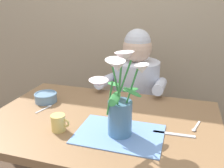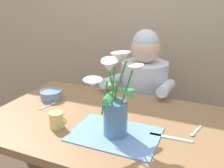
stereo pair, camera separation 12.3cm
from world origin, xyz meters
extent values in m
cube|color=tan|center=(0.00, 1.05, 1.25)|extent=(4.00, 0.10, 2.50)
cube|color=olive|center=(0.00, 0.00, 0.72)|extent=(1.20, 0.80, 0.04)
cylinder|color=olive|center=(-0.54, 0.34, 0.35)|extent=(0.06, 0.06, 0.70)
cylinder|color=olive|center=(0.54, 0.34, 0.35)|extent=(0.06, 0.06, 0.70)
cylinder|color=#4C4C56|center=(0.05, 0.62, 0.20)|extent=(0.30, 0.30, 0.40)
cylinder|color=silver|center=(0.05, 0.62, 0.65)|extent=(0.34, 0.34, 0.50)
sphere|color=#DBB293|center=(0.05, 0.62, 1.00)|extent=(0.21, 0.21, 0.21)
sphere|color=silver|center=(0.05, 0.62, 1.04)|extent=(0.19, 0.19, 0.19)
cylinder|color=silver|center=(-0.14, 0.48, 0.78)|extent=(0.07, 0.33, 0.12)
cylinder|color=silver|center=(0.24, 0.48, 0.78)|extent=(0.07, 0.33, 0.12)
cube|color=#6B93D1|center=(0.13, -0.12, 0.74)|extent=(0.40, 0.28, 0.00)
cylinder|color=teal|center=(0.13, -0.12, 0.82)|extent=(0.11, 0.11, 0.17)
cylinder|color=#388E42|center=(0.17, -0.12, 0.96)|extent=(0.06, 0.04, 0.20)
cone|color=white|center=(0.22, -0.12, 1.06)|extent=(0.09, 0.09, 0.04)
sphere|color=#E5D14C|center=(0.22, -0.12, 1.07)|extent=(0.02, 0.02, 0.02)
cylinder|color=#388E42|center=(0.13, -0.10, 0.98)|extent=(0.08, 0.01, 0.23)
cone|color=silver|center=(0.13, -0.08, 1.10)|extent=(0.09, 0.09, 0.05)
sphere|color=#E5D14C|center=(0.13, -0.08, 1.10)|extent=(0.02, 0.02, 0.02)
cylinder|color=#388E42|center=(0.11, -0.11, 0.96)|extent=(0.04, 0.06, 0.21)
cone|color=white|center=(0.09, -0.09, 1.07)|extent=(0.11, 0.11, 0.05)
sphere|color=#E5D14C|center=(0.09, -0.09, 1.07)|extent=(0.02, 0.02, 0.02)
cylinder|color=#388E42|center=(0.09, -0.16, 0.93)|extent=(0.02, 0.03, 0.15)
cone|color=silver|center=(0.05, -0.19, 1.01)|extent=(0.11, 0.11, 0.04)
sphere|color=#E5D14C|center=(0.05, -0.19, 1.01)|extent=(0.02, 0.02, 0.02)
cylinder|color=#388E42|center=(0.13, -0.17, 0.97)|extent=(0.03, 0.03, 0.23)
cone|color=white|center=(0.14, -0.21, 1.09)|extent=(0.07, 0.07, 0.06)
sphere|color=#E5D14C|center=(0.14, -0.21, 1.10)|extent=(0.02, 0.02, 0.02)
ellipsoid|color=#388E42|center=(0.12, -0.18, 0.94)|extent=(0.05, 0.09, 0.05)
ellipsoid|color=#388E42|center=(0.16, -0.07, 0.95)|extent=(0.08, 0.10, 0.02)
ellipsoid|color=#388E42|center=(0.18, -0.14, 0.96)|extent=(0.10, 0.06, 0.04)
ellipsoid|color=#388E42|center=(0.09, -0.08, 0.97)|extent=(0.09, 0.09, 0.02)
cylinder|color=#6689A8|center=(-0.40, 0.11, 0.77)|extent=(0.13, 0.13, 0.05)
torus|color=#6689A8|center=(-0.40, 0.11, 0.79)|extent=(0.14, 0.14, 0.01)
cube|color=silver|center=(0.37, -0.05, 0.74)|extent=(0.19, 0.03, 0.00)
cylinder|color=#E5C666|center=(-0.16, -0.17, 0.78)|extent=(0.07, 0.07, 0.08)
torus|color=#E5C666|center=(-0.12, -0.17, 0.78)|extent=(0.04, 0.01, 0.04)
cube|color=silver|center=(0.47, 0.07, 0.74)|extent=(0.04, 0.10, 0.00)
ellipsoid|color=silver|center=(0.46, 0.01, 0.74)|extent=(0.03, 0.03, 0.01)
cube|color=silver|center=(-0.35, 0.00, 0.74)|extent=(0.04, 0.10, 0.00)
ellipsoid|color=silver|center=(-0.34, 0.05, 0.74)|extent=(0.03, 0.03, 0.01)
camera|label=1|loc=(0.37, -1.06, 1.34)|focal=38.52mm
camera|label=2|loc=(0.49, -1.02, 1.34)|focal=38.52mm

